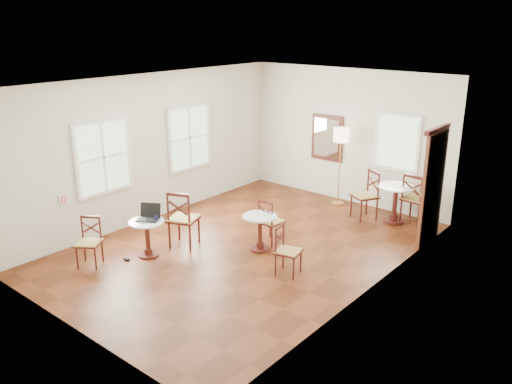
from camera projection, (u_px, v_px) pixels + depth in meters
ground at (246, 247)px, 9.66m from camera, size 7.00×7.00×0.00m
room_shell at (252, 144)px, 9.30m from camera, size 5.02×7.02×3.01m
cafe_table_near at (147, 234)px, 9.20m from camera, size 0.62×0.62×0.66m
cafe_table_mid at (260, 229)px, 9.44m from camera, size 0.63×0.63×0.66m
cafe_table_back at (395, 200)px, 10.73m from camera, size 0.74×0.74×0.78m
chair_near_a at (183, 219)px, 9.56m from camera, size 0.65×0.65×1.08m
chair_near_b at (89, 242)px, 8.86m from camera, size 0.54×0.54×0.84m
chair_mid_a at (270, 221)px, 9.73m from camera, size 0.42×0.42×0.86m
chair_mid_b at (287, 251)px, 8.53m from camera, size 0.47×0.47×0.84m
chair_back_a at (415, 199)px, 10.66m from camera, size 0.53×0.53×1.06m
chair_back_b at (366, 195)px, 10.93m from camera, size 0.64×0.64×1.02m
floor_lamp at (341, 140)px, 11.46m from camera, size 0.34×0.34×1.75m
laptop at (149, 215)px, 9.21m from camera, size 0.47×0.45×0.26m
mouse at (143, 220)px, 9.14m from camera, size 0.10×0.08×0.03m
navy_mug at (156, 218)px, 9.15m from camera, size 0.10×0.07×0.08m
water_glass at (143, 221)px, 9.00m from camera, size 0.06×0.06×0.10m
power_adapter at (127, 259)px, 9.14m from camera, size 0.10×0.06×0.04m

